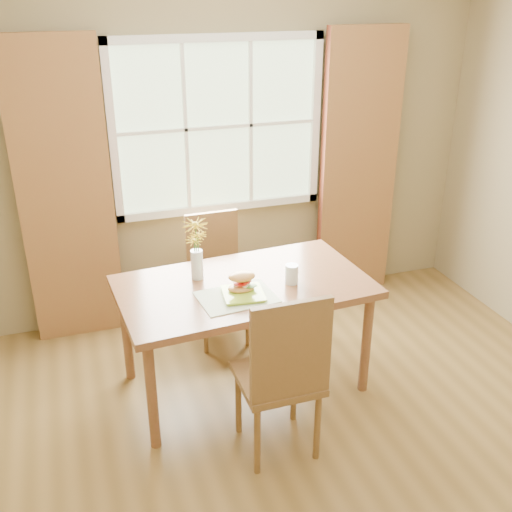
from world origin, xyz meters
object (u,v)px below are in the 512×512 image
Objects in this scene: chair_near at (283,371)px; water_glass at (292,274)px; croissant_sandwich at (242,282)px; flower_vase at (196,244)px; dining_table at (244,294)px; chair_far at (217,272)px.

water_glass is at bearing 65.38° from chair_near.
croissant_sandwich is 0.39m from flower_vase.
dining_table is 1.70× the size of chair_far.
dining_table is at bearing 89.99° from chair_near.
chair_far is 0.75m from flower_vase.
water_glass is 0.63m from flower_vase.
chair_near is 1.40m from chair_far.
croissant_sandwich is at bearing -54.40° from flower_vase.
water_glass is (0.29, -0.78, 0.30)m from chair_far.
chair_near reaches higher than water_glass.
dining_table is 0.33m from water_glass.
chair_near is at bearing -90.78° from chair_far.
chair_far is at bearing 110.24° from water_glass.
water_glass is 0.31× the size of flower_vase.
chair_far is at bearing 86.10° from dining_table.
chair_near is 5.92× the size of croissant_sandwich.
chair_far is 0.87m from croissant_sandwich.
flower_vase is at bearing 128.11° from croissant_sandwich.
dining_table is at bearing 70.02° from croissant_sandwich.
flower_vase reaches higher than dining_table.
flower_vase is (-0.54, 0.25, 0.18)m from water_glass.
water_glass is at bearing -24.95° from flower_vase.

